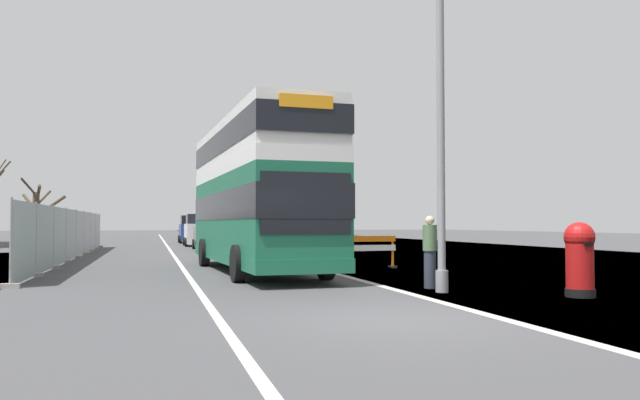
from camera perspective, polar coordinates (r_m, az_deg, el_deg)
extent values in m
cube|color=#424244|center=(10.62, 6.82, -10.83)|extent=(140.00, 280.00, 0.10)
cube|color=#B2AFA8|center=(11.35, 14.97, -9.98)|extent=(0.24, 196.00, 0.01)
cube|color=silver|center=(9.94, -8.63, -11.15)|extent=(0.16, 168.00, 0.01)
cube|color=#196042|center=(20.82, -5.79, -1.70)|extent=(3.06, 11.61, 2.72)
cube|color=white|center=(20.89, -5.77, 2.58)|extent=(3.06, 11.61, 0.40)
cube|color=white|center=(20.98, -5.76, 4.94)|extent=(3.03, 11.50, 1.33)
cube|color=black|center=(20.83, -5.78, -0.58)|extent=(3.09, 11.73, 0.87)
cube|color=black|center=(20.98, -5.76, 4.94)|extent=(3.07, 11.67, 0.73)
cube|color=black|center=(15.23, -1.24, -0.29)|extent=(2.26, 0.18, 1.49)
cube|color=orange|center=(15.51, -1.23, 8.81)|extent=(1.35, 0.13, 0.32)
cube|color=#196042|center=(20.85, -5.80, -4.94)|extent=(3.09, 11.73, 0.36)
cylinder|color=black|center=(17.12, -7.33, -5.65)|extent=(0.35, 1.01, 1.00)
cylinder|color=black|center=(17.73, 0.53, -5.55)|extent=(0.35, 1.01, 1.00)
cylinder|color=black|center=(23.75, -10.31, -4.64)|extent=(0.35, 1.01, 1.00)
cylinder|color=black|center=(24.20, -4.52, -4.62)|extent=(0.35, 1.01, 1.00)
cylinder|color=gray|center=(14.98, 10.74, 7.38)|extent=(0.18, 0.18, 8.05)
cylinder|color=gray|center=(14.83, 10.84, -7.15)|extent=(0.29, 0.29, 0.50)
cylinder|color=black|center=(14.74, 22.24, -7.69)|extent=(0.62, 0.62, 0.18)
cylinder|color=#B71414|center=(14.69, 22.21, -5.22)|extent=(0.57, 0.57, 1.09)
sphere|color=#B71414|center=(14.67, 22.18, -3.09)|extent=(0.64, 0.64, 0.64)
cube|color=black|center=(14.44, 22.89, -3.65)|extent=(0.22, 0.03, 0.07)
cube|color=orange|center=(22.31, 4.46, -3.47)|extent=(1.95, 0.24, 0.20)
cube|color=white|center=(22.32, 4.46, -4.29)|extent=(1.95, 0.24, 0.20)
cube|color=orange|center=(21.99, 2.36, -4.84)|extent=(0.08, 0.08, 1.03)
cube|color=black|center=(22.02, 2.36, -6.08)|extent=(0.18, 0.45, 0.08)
cube|color=orange|center=(22.70, 6.50, -4.74)|extent=(0.08, 0.08, 1.03)
cube|color=black|center=(22.73, 6.51, -5.94)|extent=(0.18, 0.45, 0.08)
cube|color=#A8AAAD|center=(18.77, -24.91, -3.33)|extent=(0.04, 3.26, 2.10)
cube|color=#A8AAAD|center=(22.13, -23.37, -3.14)|extent=(0.04, 3.26, 2.10)
cube|color=#A8AAAD|center=(25.49, -22.23, -3.00)|extent=(0.04, 3.26, 2.10)
cube|color=#A8AAAD|center=(28.87, -21.36, -2.89)|extent=(0.04, 3.26, 2.10)
cube|color=#A8AAAD|center=(32.25, -20.68, -2.80)|extent=(0.04, 3.26, 2.10)
cube|color=#A8AAAD|center=(35.63, -20.12, -2.73)|extent=(0.04, 3.26, 2.10)
cube|color=#A8AAAD|center=(39.02, -19.66, -2.67)|extent=(0.04, 3.26, 2.10)
cube|color=#A8AAAD|center=(42.41, -19.27, -2.62)|extent=(0.04, 3.26, 2.10)
cylinder|color=#939699|center=(17.10, -25.91, -3.45)|extent=(0.06, 0.06, 2.20)
cube|color=gray|center=(17.16, -25.96, -6.92)|extent=(0.44, 0.20, 0.12)
cylinder|color=#939699|center=(20.45, -24.08, -3.23)|extent=(0.06, 0.06, 2.20)
cube|color=gray|center=(20.50, -24.12, -6.13)|extent=(0.44, 0.20, 0.12)
cylinder|color=#939699|center=(23.81, -22.76, -3.06)|extent=(0.06, 0.06, 2.20)
cube|color=gray|center=(23.85, -22.80, -5.56)|extent=(0.44, 0.20, 0.12)
cylinder|color=#939699|center=(27.18, -21.77, -2.94)|extent=(0.06, 0.06, 2.20)
cube|color=gray|center=(27.22, -21.80, -5.13)|extent=(0.44, 0.20, 0.12)
cylinder|color=#939699|center=(30.56, -21.00, -2.84)|extent=(0.06, 0.06, 2.20)
cube|color=gray|center=(30.59, -21.03, -4.79)|extent=(0.44, 0.20, 0.12)
cylinder|color=#939699|center=(33.94, -20.39, -2.76)|extent=(0.06, 0.06, 2.20)
cube|color=gray|center=(33.97, -20.41, -4.52)|extent=(0.44, 0.20, 0.12)
cylinder|color=#939699|center=(37.32, -19.88, -2.70)|extent=(0.06, 0.06, 2.20)
cube|color=gray|center=(37.35, -19.90, -4.29)|extent=(0.44, 0.20, 0.12)
cylinder|color=#939699|center=(40.71, -19.46, -2.64)|extent=(0.06, 0.06, 2.20)
cube|color=gray|center=(40.74, -19.48, -4.11)|extent=(0.44, 0.20, 0.12)
cylinder|color=#939699|center=(44.10, -19.10, -2.60)|extent=(0.06, 0.06, 2.20)
cube|color=gray|center=(44.12, -19.12, -3.95)|extent=(0.44, 0.20, 0.12)
cube|color=slate|center=(38.52, -9.68, -3.24)|extent=(1.86, 4.46, 1.21)
cube|color=black|center=(38.52, -9.67, -1.73)|extent=(1.71, 2.45, 0.83)
cylinder|color=black|center=(40.00, -8.54, -3.90)|extent=(0.20, 0.60, 0.60)
cylinder|color=black|center=(39.84, -11.20, -3.89)|extent=(0.20, 0.60, 0.60)
cylinder|color=black|center=(37.26, -8.07, -4.03)|extent=(0.20, 0.60, 0.60)
cylinder|color=black|center=(37.09, -10.93, -4.03)|extent=(0.20, 0.60, 0.60)
cube|color=silver|center=(45.08, -10.78, -2.97)|extent=(1.82, 4.17, 1.36)
cube|color=black|center=(45.08, -10.77, -1.68)|extent=(1.68, 2.29, 0.67)
cylinder|color=black|center=(46.45, -9.77, -3.64)|extent=(0.20, 0.60, 0.60)
cylinder|color=black|center=(46.33, -12.02, -3.63)|extent=(0.20, 0.60, 0.60)
cylinder|color=black|center=(43.88, -9.47, -3.73)|extent=(0.20, 0.60, 0.60)
cylinder|color=black|center=(43.75, -11.86, -3.72)|extent=(0.20, 0.60, 0.60)
cube|color=navy|center=(52.54, -11.39, -2.87)|extent=(1.88, 4.09, 1.31)
cube|color=black|center=(52.54, -11.38, -1.77)|extent=(1.73, 2.25, 0.72)
cylinder|color=black|center=(53.88, -10.48, -3.42)|extent=(0.20, 0.60, 0.60)
cylinder|color=black|center=(53.77, -12.48, -3.41)|extent=(0.20, 0.60, 0.60)
cylinder|color=black|center=(51.35, -10.26, -3.49)|extent=(0.20, 0.60, 0.60)
cylinder|color=black|center=(51.24, -12.36, -3.48)|extent=(0.20, 0.60, 0.60)
cylinder|color=#4C3D2D|center=(45.80, -24.07, -1.62)|extent=(0.41, 0.41, 3.62)
cylinder|color=#4C3D2D|center=(45.71, -22.94, -0.51)|extent=(1.92, 0.27, 1.51)
cylinder|color=#4C3D2D|center=(46.35, -23.51, 0.14)|extent=(0.87, 1.32, 1.14)
cylinder|color=#4C3D2D|center=(46.48, -24.53, -0.20)|extent=(1.20, 1.39, 1.22)
cylinder|color=#4C3D2D|center=(45.45, -24.60, 1.09)|extent=(0.93, 1.12, 1.17)
cylinder|color=#4C3D2D|center=(45.01, -23.91, 0.36)|extent=(0.69, 1.76, 1.38)
cylinder|color=#2D3342|center=(15.65, 9.81, -6.15)|extent=(0.29, 0.29, 0.90)
cylinder|color=#51704C|center=(15.62, 9.79, -3.36)|extent=(0.34, 0.34, 0.62)
sphere|color=beige|center=(15.61, 9.78, -1.81)|extent=(0.22, 0.22, 0.22)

